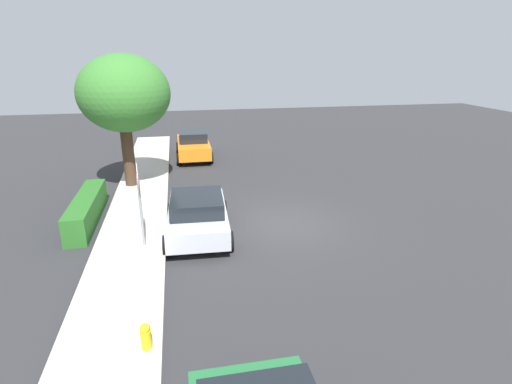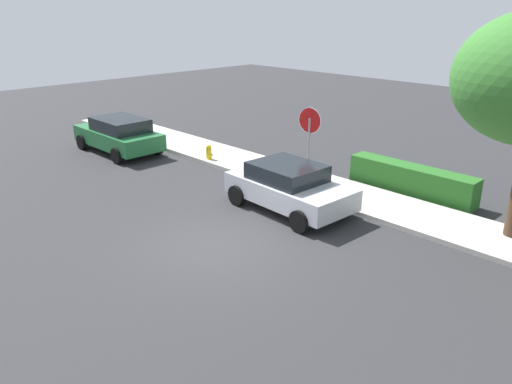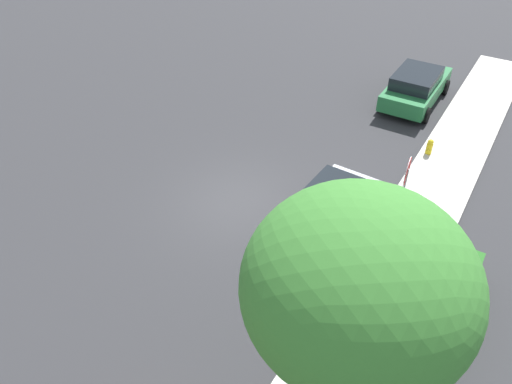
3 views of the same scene
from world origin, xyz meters
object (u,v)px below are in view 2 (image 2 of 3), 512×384
Objects in this scene: fire_hydrant at (209,154)px; parked_car_green at (119,134)px; stop_sign at (309,133)px; parked_car_silver at (289,186)px.

parked_car_green is at bearing -155.20° from fire_hydrant.
stop_sign reaches higher than parked_car_silver.
fire_hydrant is at bearing 165.97° from parked_car_silver.
stop_sign is at bearing 4.25° from fire_hydrant.
parked_car_silver is 9.21m from parked_car_green.
parked_car_silver is 5.57× the size of fire_hydrant.
parked_car_green is 6.00× the size of fire_hydrant.
fire_hydrant is (-4.73, -0.35, -1.58)m from stop_sign.
parked_car_green reaches higher than parked_car_silver.
parked_car_green is at bearing -166.17° from stop_sign.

